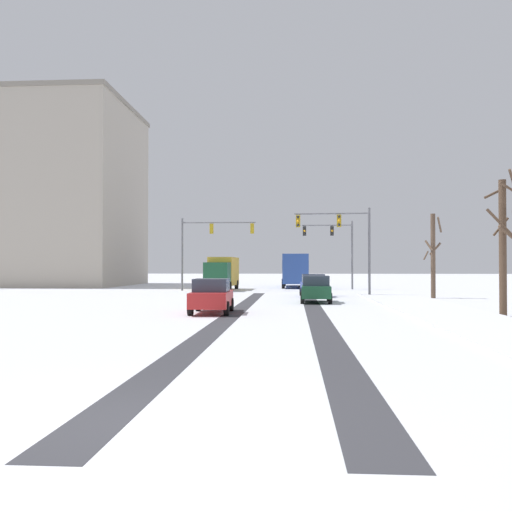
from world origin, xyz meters
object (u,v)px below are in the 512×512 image
at_px(car_red_third, 212,296).
at_px(bare_tree_sidewalk_mid, 504,242).
at_px(bus_oncoming, 295,268).
at_px(car_blue_lead, 313,285).
at_px(traffic_signal_near_right, 343,233).
at_px(box_truck_delivery, 222,272).
at_px(office_building_far_left_block, 32,195).
at_px(bare_tree_sidewalk_far, 433,254).
at_px(traffic_signal_far_right, 335,241).
at_px(car_dark_green_second, 316,289).
at_px(traffic_signal_far_left, 208,238).

xyz_separation_m(car_red_third, bare_tree_sidewalk_mid, (13.02, -0.81, 2.45)).
bearing_deg(bus_oncoming, car_blue_lead, -86.08).
distance_m(traffic_signal_near_right, box_truck_delivery, 14.22).
bearing_deg(car_blue_lead, traffic_signal_near_right, 23.02).
xyz_separation_m(car_blue_lead, office_building_far_left_block, (-31.50, 21.73, 9.54)).
bearing_deg(bare_tree_sidewalk_far, traffic_signal_far_right, 111.54).
distance_m(car_red_third, box_truck_delivery, 25.17).
distance_m(car_blue_lead, bare_tree_sidewalk_far, 8.59).
xyz_separation_m(bus_oncoming, box_truck_delivery, (-6.72, -7.56, -0.36)).
bearing_deg(car_dark_green_second, box_truck_delivery, 114.93).
relative_size(car_dark_green_second, bus_oncoming, 0.38).
height_order(traffic_signal_far_right, bus_oncoming, traffic_signal_far_right).
height_order(car_red_third, bare_tree_sidewalk_far, bare_tree_sidewalk_far).
bearing_deg(bare_tree_sidewalk_far, bus_oncoming, 115.85).
distance_m(traffic_signal_far_left, bare_tree_sidewalk_mid, 29.62).
distance_m(traffic_signal_far_right, bare_tree_sidewalk_mid, 28.80).
xyz_separation_m(traffic_signal_near_right, car_blue_lead, (-2.25, -0.95, -3.81)).
bearing_deg(traffic_signal_far_right, box_truck_delivery, -166.75).
bearing_deg(traffic_signal_near_right, car_dark_green_second, -106.96).
xyz_separation_m(car_dark_green_second, car_red_third, (-5.18, -8.01, 0.00)).
height_order(bus_oncoming, box_truck_delivery, bus_oncoming).
distance_m(traffic_signal_near_right, car_red_third, 17.67).
xyz_separation_m(car_dark_green_second, bus_oncoming, (-1.18, 24.55, 1.18)).
bearing_deg(car_dark_green_second, bare_tree_sidewalk_mid, -48.37).
height_order(car_blue_lead, bus_oncoming, bus_oncoming).
bearing_deg(bare_tree_sidewalk_far, car_red_third, -135.59).
bearing_deg(bare_tree_sidewalk_mid, box_truck_delivery, 121.37).
distance_m(traffic_signal_near_right, office_building_far_left_block, 40.04).
height_order(box_truck_delivery, bare_tree_sidewalk_mid, bare_tree_sidewalk_mid).
height_order(car_red_third, bus_oncoming, bus_oncoming).
bearing_deg(traffic_signal_far_right, traffic_signal_far_left, -161.11).
relative_size(traffic_signal_far_right, office_building_far_left_block, 0.28).
bearing_deg(bare_tree_sidewalk_mid, car_blue_lead, 116.81).
xyz_separation_m(bare_tree_sidewalk_mid, bare_tree_sidewalk_far, (0.39, 13.95, -0.25)).
xyz_separation_m(traffic_signal_far_left, bare_tree_sidewalk_far, (17.23, -10.37, -1.66)).
bearing_deg(bare_tree_sidewalk_far, bare_tree_sidewalk_mid, -91.60).
bearing_deg(bus_oncoming, bare_tree_sidewalk_far, -64.15).
distance_m(car_blue_lead, box_truck_delivery, 13.12).
bearing_deg(box_truck_delivery, car_dark_green_second, -65.07).
bearing_deg(car_red_third, traffic_signal_far_left, 99.22).
bearing_deg(traffic_signal_far_left, box_truck_delivery, 53.72).
bearing_deg(bare_tree_sidewalk_far, traffic_signal_near_right, 157.85).
bearing_deg(bare_tree_sidewalk_mid, car_red_third, 176.44).
height_order(bare_tree_sidewalk_mid, office_building_far_left_block, office_building_far_left_block).
bearing_deg(car_dark_green_second, traffic_signal_far_left, 120.13).
bearing_deg(traffic_signal_near_right, car_blue_lead, -156.98).
height_order(bare_tree_sidewalk_mid, bare_tree_sidewalk_far, bare_tree_sidewalk_mid).
relative_size(car_blue_lead, box_truck_delivery, 0.56).
xyz_separation_m(box_truck_delivery, office_building_far_left_block, (-23.55, 11.33, 8.72)).
bearing_deg(car_dark_green_second, traffic_signal_far_right, 82.46).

